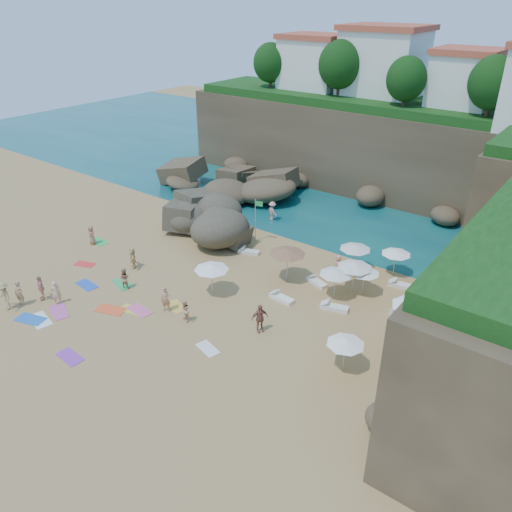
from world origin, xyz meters
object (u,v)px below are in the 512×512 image
Objects in this scene: parasol_0 at (355,247)px; person_stand_0 at (19,293)px; person_stand_6 at (56,292)px; parasol_2 at (414,304)px; person_stand_3 at (260,318)px; flag_pole at (256,215)px; person_stand_5 at (233,233)px; lounger_0 at (249,252)px; rock_outcrop at (218,230)px; person_stand_1 at (124,278)px; person_stand_2 at (272,211)px; parasol_1 at (336,272)px; person_stand_4 at (338,265)px.

parasol_0 reaches higher than person_stand_0.
person_stand_6 is at bearing -130.68° from parasol_0.
parasol_2 reaches higher than person_stand_3.
flag_pole is 2.24× the size of person_stand_5.
person_stand_0 reaches higher than lounger_0.
rock_outcrop is at bearing 140.47° from lounger_0.
person_stand_3 is 1.12× the size of person_stand_6.
person_stand_1 is 4.32m from person_stand_6.
person_stand_1 is 0.85× the size of person_stand_2.
lounger_0 is 6.54m from person_stand_2.
person_stand_5 is at bearing -170.47° from parasol_0.
parasol_0 is 3.91m from parasol_1.
parasol_2 reaches higher than person_stand_1.
parasol_2 is 1.60× the size of person_stand_5.
rock_outcrop is 5.26× the size of person_stand_4.
person_stand_6 is at bearing -78.20° from person_stand_4.
person_stand_5 is (-10.28, 2.23, -1.05)m from parasol_1.
person_stand_3 reaches higher than person_stand_0.
lounger_0 is at bearing 169.59° from parasol_1.
parasol_0 is at bearing 98.90° from parasol_1.
flag_pole is 2.18× the size of person_stand_6.
lounger_0 is at bearing 71.38° from person_stand_3.
flag_pole is 11.41m from person_stand_1.
parasol_2 reaches higher than person_stand_0.
lounger_0 is at bearing -135.96° from person_stand_1.
person_stand_4 is at bearing 162.15° from person_stand_6.
parasol_2 is at bearing 170.76° from person_stand_2.
rock_outcrop is 3.60× the size of parasol_1.
flag_pole reaches higher than person_stand_0.
person_stand_5 reaches higher than lounger_0.
person_stand_1 is 0.92× the size of person_stand_5.
parasol_1 reaches higher than person_stand_3.
person_stand_5 is (5.02, 15.04, -0.07)m from person_stand_0.
person_stand_6 is at bearing -151.85° from parasol_2.
parasol_2 is at bearing -25.85° from person_stand_3.
rock_outcrop is 4.44m from flag_pole.
person_stand_3 is (10.09, 1.54, 0.17)m from person_stand_1.
parasol_0 reaches higher than person_stand_2.
person_stand_5 is at bearing 167.74° from parasol_1.
parasol_2 is at bearing 141.56° from person_stand_6.
person_stand_2 is at bearing 108.59° from flag_pole.
person_stand_4 is at bearing -5.46° from flag_pole.
person_stand_5 is at bearing -170.54° from person_stand_6.
parasol_0 reaches higher than person_stand_6.
person_stand_1 is (3.60, 5.35, -0.13)m from person_stand_0.
flag_pole is 15.21m from parasol_2.
person_stand_4 is 0.92× the size of person_stand_5.
parasol_0 is 1.51× the size of person_stand_4.
person_stand_3 is at bearing -67.11° from lounger_0.
parasol_0 is at bearing 2.75° from rock_outcrop.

